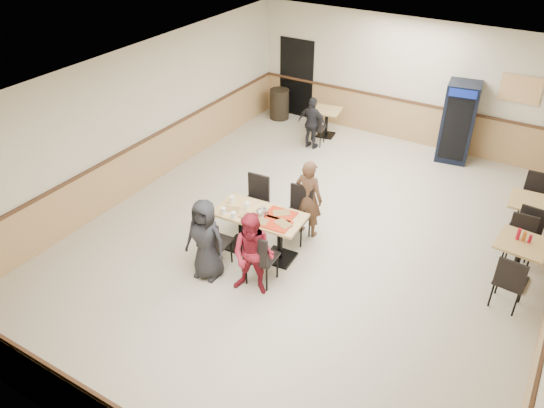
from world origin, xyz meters
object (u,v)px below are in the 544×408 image
Objects in this scene: side_table_far at (528,213)px; back_table at (327,118)px; diner_woman_left at (206,240)px; pepsi_cooler at (458,122)px; trash_bin at (279,104)px; diner_woman_right at (253,255)px; lone_diner at (312,123)px; diner_man_opposite at (309,198)px; main_table at (260,227)px; side_table_near at (519,256)px.

side_table_far reaches higher than back_table.
pepsi_cooler is (2.37, 6.37, 0.20)m from diner_woman_left.
trash_bin is at bearing 167.56° from back_table.
diner_woman_right is 6.48m from pepsi_cooler.
pepsi_cooler is (3.10, 1.19, 0.28)m from lone_diner.
pepsi_cooler is at bearing -105.62° from diner_man_opposite.
diner_man_opposite is 4.00m from side_table_far.
pepsi_cooler is (1.51, 4.42, 0.17)m from diner_man_opposite.
main_table reaches higher than side_table_near.
diner_woman_left is 6.03m from back_table.
side_table_far is (5.08, -1.28, -0.12)m from lone_diner.
lone_diner reaches higher than side_table_far.
lone_diner is at bearing 101.50° from main_table.
side_table_far is 0.96× the size of trash_bin.
back_table is 3.16m from pepsi_cooler.
side_table_far is 0.42× the size of pepsi_cooler.
lone_diner is 3.34m from pepsi_cooler.
pepsi_cooler reaches higher than side_table_far.
lone_diner is at bearing -90.00° from back_table.
main_table is 2.11× the size of back_table.
diner_woman_right is at bearing 93.82° from diner_man_opposite.
side_table_far is at bearing -59.15° from pepsi_cooler.
diner_woman_right is 4.29m from side_table_near.
diner_man_opposite is 1.88× the size of side_table_near.
diner_man_opposite reaches higher than diner_woman_right.
main_table is 1.08m from diner_man_opposite.
main_table is at bearing 69.28° from diner_man_opposite.
diner_woman_left is at bearing -118.19° from pepsi_cooler.
trash_bin is (-4.69, -0.04, -0.52)m from pepsi_cooler.
diner_man_opposite is 0.82× the size of pepsi_cooler.
diner_woman_left reaches higher than main_table.
pepsi_cooler reaches higher than back_table.
diner_man_opposite is 1.87× the size of trash_bin.
back_table is at bearing 90.78° from diner_woman_left.
diner_man_opposite is (0.86, 1.95, 0.03)m from diner_woman_left.
main_table is at bearing 103.85° from diner_woman_right.
trash_bin is at bearing 150.27° from side_table_near.
main_table is 5.14m from back_table.
diner_woman_right is 5.17m from side_table_far.
lone_diner is at bearing -60.52° from diner_man_opposite.
main_table is at bearing 59.87° from diner_woman_left.
trash_bin reaches higher than side_table_near.
diner_woman_right is at bearing -67.62° from main_table.
diner_man_opposite is 2.00× the size of back_table.
lone_diner is 1.97m from trash_bin.
diner_woman_right is at bearing -74.71° from back_table.
side_table_far is 1.03× the size of back_table.
diner_woman_left is 1.79× the size of trash_bin.
side_table_near is 6.25m from back_table.
diner_woman_left is 2.13m from diner_man_opposite.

